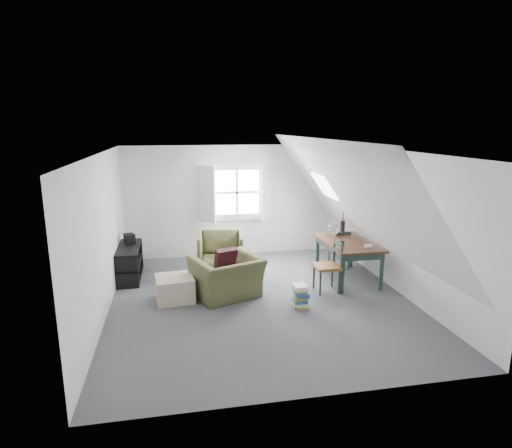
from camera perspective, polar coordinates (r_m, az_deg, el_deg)
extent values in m
plane|color=#4A4A4F|center=(7.45, 0.61, -10.08)|extent=(5.50, 5.50, 0.00)
plane|color=white|center=(6.86, 0.66, 9.50)|extent=(5.50, 5.50, 0.00)
plane|color=silver|center=(9.70, -2.60, 3.10)|extent=(5.00, 0.00, 5.00)
plane|color=silver|center=(4.51, 7.68, -8.88)|extent=(5.00, 0.00, 5.00)
plane|color=silver|center=(7.01, -19.84, -1.57)|extent=(0.00, 5.50, 5.50)
plane|color=silver|center=(7.92, 18.65, 0.15)|extent=(0.00, 5.50, 5.50)
plane|color=white|center=(6.81, -12.26, 3.03)|extent=(3.19, 5.50, 4.48)
plane|color=white|center=(7.40, 12.51, 3.81)|extent=(3.19, 5.50, 4.48)
cube|color=white|center=(9.65, -2.59, 4.25)|extent=(1.30, 0.04, 1.30)
cube|color=white|center=(9.42, -6.56, 3.96)|extent=(0.35, 0.35, 1.25)
cube|color=white|center=(9.62, 1.57, 4.23)|extent=(0.35, 0.35, 1.25)
cube|color=white|center=(9.64, -2.58, 4.24)|extent=(1.00, 0.02, 1.00)
cube|color=white|center=(9.62, -2.57, 4.23)|extent=(1.08, 0.04, 0.05)
cube|color=white|center=(9.62, -2.57, 4.23)|extent=(0.05, 0.04, 1.08)
cube|color=white|center=(8.60, 9.10, 5.01)|extent=(0.35, 0.75, 0.47)
imported|color=#484A27|center=(7.61, -3.86, -9.60)|extent=(1.36, 1.28, 0.71)
imported|color=#484A27|center=(8.81, -4.70, -6.38)|extent=(0.98, 1.00, 0.82)
cube|color=#340E18|center=(7.53, -4.08, -4.66)|extent=(0.44, 0.35, 0.40)
cube|color=tan|center=(7.50, -10.77, -8.45)|extent=(0.68, 0.68, 0.41)
cube|color=#361C10|center=(8.36, 12.20, -2.41)|extent=(0.91, 1.51, 0.04)
cube|color=#20352C|center=(8.39, 12.18, -2.94)|extent=(0.81, 1.41, 0.12)
cylinder|color=#20352C|center=(7.74, 11.45, -6.58)|extent=(0.07, 0.07, 0.72)
cylinder|color=#20352C|center=(8.05, 16.41, -6.10)|extent=(0.07, 0.07, 0.72)
cylinder|color=#20352C|center=(8.94, 8.20, -3.76)|extent=(0.07, 0.07, 0.72)
cylinder|color=#20352C|center=(9.21, 12.61, -3.45)|extent=(0.07, 0.07, 0.72)
sphere|color=silver|center=(8.67, 10.19, -0.73)|extent=(0.24, 0.24, 0.24)
cylinder|color=silver|center=(8.64, 10.23, 0.26)|extent=(0.08, 0.08, 0.13)
cylinder|color=black|center=(8.85, 11.47, -0.46)|extent=(0.09, 0.09, 0.28)
cylinder|color=#3F2D1E|center=(8.79, 11.56, 1.48)|extent=(0.03, 0.06, 0.50)
cylinder|color=#3F2D1E|center=(8.81, 11.64, 1.50)|extent=(0.05, 0.07, 0.50)
cylinder|color=#3F2D1E|center=(8.77, 11.52, 1.47)|extent=(0.06, 0.08, 0.50)
imported|color=black|center=(8.00, 11.39, -2.94)|extent=(0.12, 0.12, 0.09)
cube|color=white|center=(8.04, 14.77, -2.87)|extent=(0.14, 0.10, 0.04)
cube|color=brown|center=(9.06, 11.00, -3.29)|extent=(0.39, 0.39, 0.05)
cylinder|color=#20352C|center=(9.31, 11.49, -4.24)|extent=(0.03, 0.03, 0.40)
cylinder|color=#20352C|center=(9.04, 12.23, -4.81)|extent=(0.03, 0.03, 0.40)
cylinder|color=#20352C|center=(9.20, 9.68, -4.38)|extent=(0.03, 0.03, 0.40)
cylinder|color=#20352C|center=(8.93, 10.38, -4.96)|extent=(0.03, 0.03, 0.40)
cylinder|color=#20352C|center=(8.91, 12.41, -2.28)|extent=(0.03, 0.03, 0.41)
cylinder|color=#20352C|center=(8.79, 10.53, -2.40)|extent=(0.03, 0.03, 0.41)
cube|color=#20352C|center=(8.80, 11.52, -1.30)|extent=(0.31, 0.03, 0.07)
cube|color=#20352C|center=(8.83, 11.49, -2.05)|extent=(0.31, 0.03, 0.06)
cube|color=brown|center=(7.76, 9.43, -5.61)|extent=(0.43, 0.43, 0.05)
cylinder|color=#20352C|center=(7.94, 7.73, -6.97)|extent=(0.04, 0.04, 0.44)
cylinder|color=#20352C|center=(8.06, 10.12, -6.76)|extent=(0.04, 0.04, 0.44)
cylinder|color=#20352C|center=(7.63, 8.57, -7.85)|extent=(0.04, 0.04, 0.44)
cylinder|color=#20352C|center=(7.75, 11.04, -7.61)|extent=(0.04, 0.04, 0.44)
cylinder|color=#20352C|center=(7.92, 10.39, -3.54)|extent=(0.04, 0.04, 0.47)
cylinder|color=#20352C|center=(7.60, 11.34, -4.28)|extent=(0.04, 0.04, 0.47)
cube|color=#20352C|center=(7.71, 10.92, -2.58)|extent=(0.03, 0.35, 0.08)
cube|color=#20352C|center=(7.75, 10.88, -3.54)|extent=(0.03, 0.35, 0.06)
cube|color=black|center=(8.82, -16.37, -6.77)|extent=(0.41, 1.24, 0.03)
cube|color=black|center=(8.72, -16.49, -4.95)|extent=(0.41, 1.24, 0.03)
cube|color=black|center=(8.64, -16.62, -3.00)|extent=(0.41, 1.24, 0.03)
cube|color=black|center=(8.15, -16.88, -6.24)|extent=(0.41, 0.03, 0.62)
cube|color=black|center=(9.30, -16.15, -3.82)|extent=(0.41, 0.03, 0.62)
cube|color=#264C99|center=(8.44, -16.64, -6.86)|extent=(0.19, 0.21, 0.23)
cube|color=red|center=(8.88, -16.36, -5.86)|extent=(0.19, 0.25, 0.23)
cube|color=white|center=(8.49, -16.67, -4.58)|extent=(0.19, 0.23, 0.21)
cube|color=black|center=(8.85, -16.51, -1.93)|extent=(0.25, 0.30, 0.20)
cube|color=#B29933|center=(7.21, 6.06, -10.80)|extent=(0.20, 0.26, 0.03)
cube|color=white|center=(7.21, 5.82, -10.54)|extent=(0.26, 0.29, 0.03)
cube|color=white|center=(7.19, 6.15, -10.33)|extent=(0.21, 0.28, 0.03)
cube|color=#337F4C|center=(7.17, 5.77, -10.13)|extent=(0.21, 0.27, 0.03)
cube|color=#264C99|center=(7.15, 5.99, -10.00)|extent=(0.23, 0.30, 0.02)
cube|color=#B29933|center=(7.16, 5.94, -9.76)|extent=(0.20, 0.26, 0.02)
cube|color=#B29933|center=(7.16, 5.95, -9.49)|extent=(0.23, 0.29, 0.03)
cube|color=#264C99|center=(7.12, 6.22, -9.33)|extent=(0.23, 0.30, 0.04)
cube|color=#264C99|center=(7.10, 6.08, -9.10)|extent=(0.24, 0.29, 0.03)
cube|color=#B29933|center=(7.13, 5.92, -8.71)|extent=(0.21, 0.27, 0.03)
cube|color=white|center=(7.11, 5.86, -8.47)|extent=(0.22, 0.25, 0.04)
cube|color=white|center=(7.10, 5.89, -8.18)|extent=(0.22, 0.26, 0.03)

